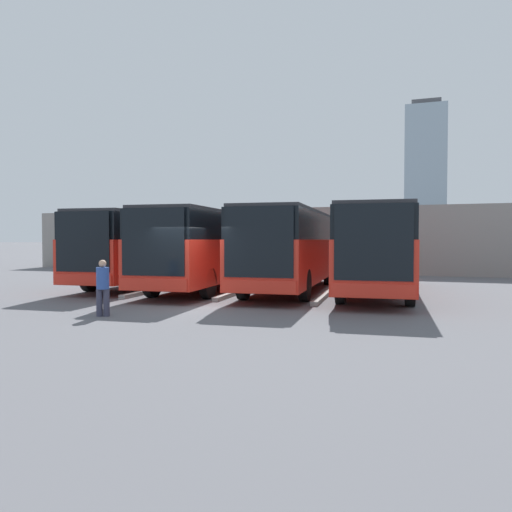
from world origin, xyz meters
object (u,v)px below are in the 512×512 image
bus_0 (377,247)px  bus_2 (212,247)px  bus_1 (292,247)px  bus_3 (152,246)px  pedestrian (103,286)px

bus_0 → bus_2: 6.82m
bus_1 → bus_3: bearing=-8.5°
bus_0 → bus_2: (6.81, 0.39, 0.00)m
bus_2 → bus_3: same height
bus_1 → pedestrian: size_ratio=7.19×
bus_1 → bus_3: 6.83m
bus_1 → bus_2: bearing=2.3°
bus_2 → pedestrian: bus_2 is taller
bus_0 → pedestrian: bearing=47.0°
bus_2 → bus_0: bearing=178.5°
pedestrian → bus_3: bearing=-88.1°
bus_0 → bus_3: 10.23m
bus_0 → bus_1: bearing=-5.3°
bus_0 → bus_2: size_ratio=1.00×
bus_3 → pedestrian: bus_3 is taller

